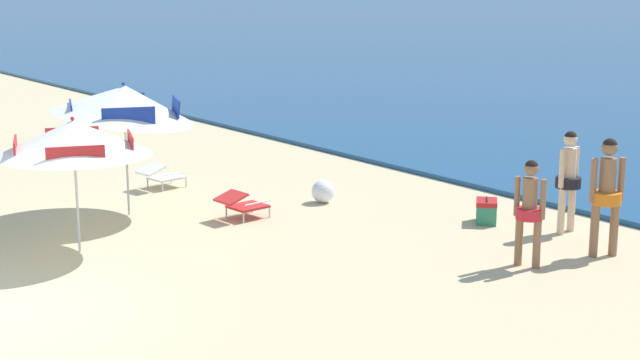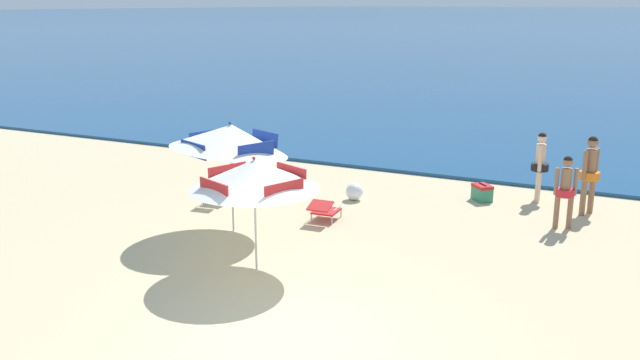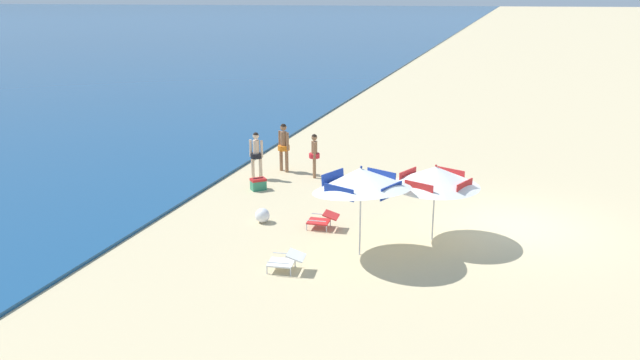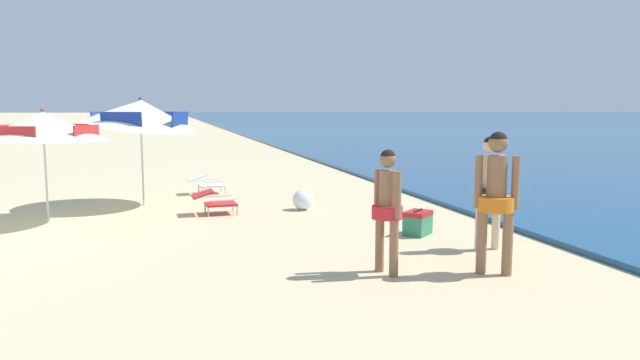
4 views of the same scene
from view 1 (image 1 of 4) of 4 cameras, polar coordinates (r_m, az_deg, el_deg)
The scene contains 9 objects.
beach_umbrella_striped_main at distance 16.90m, azimuth -11.50°, elevation 4.55°, with size 3.48×3.49×2.44m.
beach_umbrella_striped_second at distance 14.87m, azimuth -14.36°, elevation 2.42°, with size 3.20×3.20×2.10m.
lounge_chair_under_umbrella at distance 19.12m, azimuth -9.37°, elevation 0.32°, with size 0.64×0.93×0.50m.
lounge_chair_beside_umbrella at distance 16.68m, azimuth -4.63°, elevation -1.38°, with size 0.62×0.90×0.50m.
person_standing_near_shore at distance 14.20m, azimuth 12.28°, elevation -1.48°, with size 0.45×0.39×1.59m.
person_standing_beside at distance 14.97m, azimuth 16.59°, elevation -0.50°, with size 0.44×0.48×1.81m.
person_wading_in at distance 16.13m, azimuth 14.47°, elevation 0.32°, with size 0.41×0.50×1.69m.
cooler_box at distance 16.64m, azimuth 9.80°, elevation -1.83°, with size 0.59×0.60×0.43m.
beach_ball at distance 17.76m, azimuth 0.18°, elevation -0.68°, with size 0.43×0.43×0.43m, color white.
Camera 1 is at (11.65, -3.65, 4.34)m, focal length 54.18 mm.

